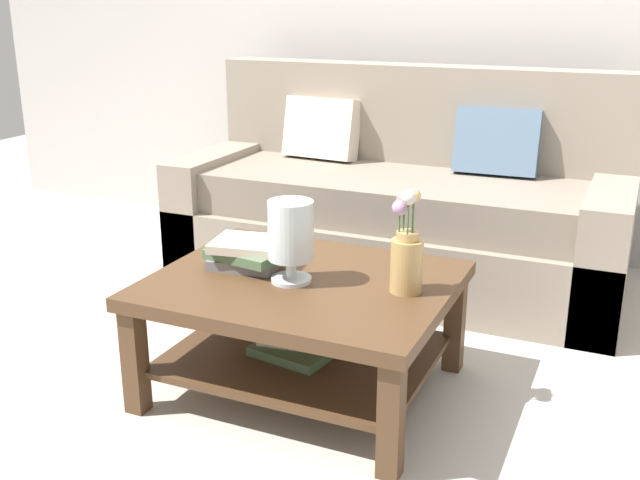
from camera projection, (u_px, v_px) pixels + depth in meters
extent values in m
plane|color=#B7B2A8|center=(342.00, 355.00, 3.07)|extent=(10.00, 10.00, 0.00)
cube|color=#BCB7B2|center=(460.00, 5.00, 4.08)|extent=(6.40, 0.12, 2.70)
cube|color=gray|center=(394.00, 247.00, 3.81)|extent=(2.20, 0.90, 0.36)
cube|color=gray|center=(394.00, 195.00, 3.70)|extent=(1.96, 0.74, 0.20)
cube|color=gray|center=(419.00, 133.00, 3.95)|extent=(2.20, 0.20, 0.70)
cube|color=gray|center=(223.00, 204.00, 4.16)|extent=(0.20, 0.90, 0.60)
cube|color=gray|center=(606.00, 251.00, 3.39)|extent=(0.20, 0.90, 0.60)
cube|color=beige|center=(322.00, 129.00, 4.02)|extent=(0.41, 0.22, 0.34)
cube|color=slate|center=(497.00, 142.00, 3.65)|extent=(0.41, 0.20, 0.34)
cube|color=#4C331E|center=(303.00, 285.00, 2.68)|extent=(1.05, 0.87, 0.05)
cube|color=#4C331E|center=(135.00, 360.00, 2.60)|extent=(0.07, 0.07, 0.39)
cube|color=#4C331E|center=(391.00, 419.00, 2.24)|extent=(0.07, 0.07, 0.39)
cube|color=#4C331E|center=(243.00, 287.00, 3.26)|extent=(0.07, 0.07, 0.39)
cube|color=#4C331E|center=(455.00, 323.00, 2.90)|extent=(0.07, 0.07, 0.39)
cube|color=#4C331E|center=(303.00, 354.00, 2.77)|extent=(0.93, 0.75, 0.02)
cube|color=#51704C|center=(293.00, 351.00, 2.73)|extent=(0.31, 0.24, 0.03)
cube|color=beige|center=(301.00, 335.00, 2.78)|extent=(0.30, 0.23, 0.03)
cube|color=slate|center=(245.00, 263.00, 2.78)|extent=(0.27, 0.19, 0.04)
cube|color=#51704C|center=(245.00, 254.00, 2.76)|extent=(0.29, 0.20, 0.04)
cube|color=beige|center=(249.00, 244.00, 2.76)|extent=(0.29, 0.25, 0.03)
cylinder|color=silver|center=(291.00, 279.00, 2.65)|extent=(0.14, 0.14, 0.02)
cylinder|color=silver|center=(291.00, 268.00, 2.63)|extent=(0.04, 0.04, 0.07)
cylinder|color=silver|center=(291.00, 230.00, 2.59)|extent=(0.16, 0.16, 0.21)
sphere|color=#51704C|center=(285.00, 242.00, 2.61)|extent=(0.06, 0.06, 0.06)
sphere|color=#2D333D|center=(299.00, 243.00, 2.60)|extent=(0.06, 0.06, 0.06)
cylinder|color=tan|center=(407.00, 266.00, 2.53)|extent=(0.11, 0.11, 0.18)
cylinder|color=tan|center=(408.00, 236.00, 2.50)|extent=(0.08, 0.08, 0.03)
cylinder|color=#426638|center=(413.00, 216.00, 2.47)|extent=(0.01, 0.01, 0.11)
sphere|color=gold|center=(414.00, 196.00, 2.45)|extent=(0.04, 0.04, 0.04)
cylinder|color=#426638|center=(413.00, 215.00, 2.50)|extent=(0.01, 0.01, 0.10)
sphere|color=#B28CB7|center=(414.00, 196.00, 2.48)|extent=(0.05, 0.05, 0.05)
cylinder|color=#426638|center=(404.00, 218.00, 2.49)|extent=(0.01, 0.01, 0.09)
sphere|color=#C66B7A|center=(404.00, 200.00, 2.48)|extent=(0.06, 0.06, 0.06)
cylinder|color=#426638|center=(399.00, 222.00, 2.48)|extent=(0.01, 0.01, 0.07)
sphere|color=#B28CB7|center=(400.00, 208.00, 2.46)|extent=(0.05, 0.05, 0.05)
cylinder|color=#426638|center=(408.00, 218.00, 2.44)|extent=(0.01, 0.01, 0.11)
sphere|color=silver|center=(409.00, 198.00, 2.42)|extent=(0.05, 0.05, 0.05)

